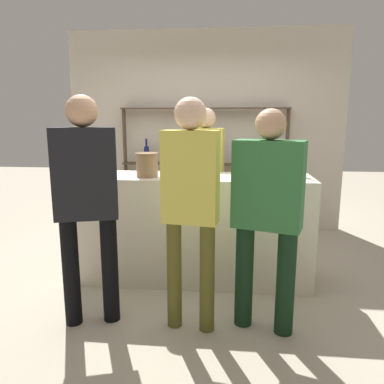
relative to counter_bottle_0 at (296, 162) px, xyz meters
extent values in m
plane|color=#B2A893|center=(-1.00, -0.12, -1.18)|extent=(16.00, 16.00, 0.00)
cube|color=beige|center=(-1.00, -0.12, -0.66)|extent=(2.29, 0.60, 1.05)
cube|color=beige|center=(-1.00, 1.78, 0.22)|extent=(3.89, 0.12, 2.80)
cylinder|color=#4C3828|center=(-2.14, 1.60, -0.31)|extent=(0.05, 0.05, 1.74)
cylinder|color=#4C3828|center=(0.15, 1.60, -0.31)|extent=(0.05, 0.05, 1.74)
cube|color=#4C3828|center=(-1.00, 1.60, 0.54)|extent=(2.33, 0.18, 0.02)
cube|color=#4C3828|center=(-1.00, 1.60, -0.23)|extent=(2.33, 0.18, 0.02)
cylinder|color=#0F1956|center=(-1.82, 1.60, -0.11)|extent=(0.07, 0.07, 0.22)
cone|color=#0F1956|center=(-1.82, 1.60, 0.02)|extent=(0.07, 0.07, 0.03)
cylinder|color=#0F1956|center=(-1.82, 1.60, 0.08)|extent=(0.03, 0.03, 0.09)
cylinder|color=gold|center=(-1.82, 1.60, 0.13)|extent=(0.03, 0.03, 0.01)
cylinder|color=silver|center=(-1.49, 1.60, -0.12)|extent=(0.07, 0.07, 0.19)
cone|color=silver|center=(-1.49, 1.60, -0.01)|extent=(0.07, 0.07, 0.03)
cylinder|color=silver|center=(-1.49, 1.60, 0.05)|extent=(0.03, 0.03, 0.09)
cylinder|color=gold|center=(-1.49, 1.60, 0.10)|extent=(0.03, 0.03, 0.01)
cylinder|color=brown|center=(-1.16, 1.60, -0.10)|extent=(0.08, 0.08, 0.23)
cone|color=brown|center=(-1.16, 1.60, 0.03)|extent=(0.08, 0.08, 0.04)
cylinder|color=brown|center=(-1.16, 1.60, 0.10)|extent=(0.03, 0.03, 0.09)
cylinder|color=black|center=(-1.16, 1.60, 0.15)|extent=(0.03, 0.03, 0.01)
cylinder|color=black|center=(-0.83, 1.60, -0.12)|extent=(0.08, 0.08, 0.19)
cone|color=black|center=(-0.83, 1.60, -0.01)|extent=(0.08, 0.08, 0.03)
cylinder|color=black|center=(-0.83, 1.60, 0.04)|extent=(0.03, 0.03, 0.08)
cylinder|color=gold|center=(-0.83, 1.60, 0.09)|extent=(0.03, 0.03, 0.01)
cylinder|color=brown|center=(-0.50, 1.60, -0.12)|extent=(0.07, 0.07, 0.19)
cone|color=brown|center=(-0.50, 1.60, -0.01)|extent=(0.07, 0.07, 0.03)
cylinder|color=brown|center=(-0.50, 1.60, 0.05)|extent=(0.03, 0.03, 0.09)
cylinder|color=gold|center=(-0.50, 1.60, 0.10)|extent=(0.03, 0.03, 0.01)
cylinder|color=black|center=(-0.17, 1.60, -0.10)|extent=(0.07, 0.07, 0.24)
cone|color=black|center=(-0.17, 1.60, 0.04)|extent=(0.07, 0.07, 0.03)
cylinder|color=black|center=(-0.17, 1.60, 0.09)|extent=(0.03, 0.03, 0.08)
cylinder|color=black|center=(-0.17, 1.60, 0.14)|extent=(0.03, 0.03, 0.01)
cylinder|color=black|center=(0.00, 0.00, -0.03)|extent=(0.08, 0.08, 0.21)
cone|color=black|center=(0.00, 0.00, 0.09)|extent=(0.08, 0.08, 0.04)
cylinder|color=black|center=(0.00, 0.00, 0.15)|extent=(0.03, 0.03, 0.08)
cylinder|color=gold|center=(0.00, 0.00, 0.20)|extent=(0.03, 0.03, 0.01)
cylinder|color=brown|center=(-1.02, -0.04, -0.01)|extent=(0.08, 0.08, 0.24)
cone|color=brown|center=(-1.02, -0.04, 0.12)|extent=(0.08, 0.08, 0.04)
cylinder|color=brown|center=(-1.02, -0.04, 0.19)|extent=(0.03, 0.03, 0.10)
cylinder|color=#232328|center=(-1.02, -0.04, 0.25)|extent=(0.03, 0.03, 0.01)
cylinder|color=#0F1956|center=(-0.36, -0.11, -0.02)|extent=(0.07, 0.07, 0.22)
cone|color=#0F1956|center=(-0.36, -0.11, 0.10)|extent=(0.07, 0.07, 0.03)
cylinder|color=#0F1956|center=(-0.36, -0.11, 0.15)|extent=(0.03, 0.03, 0.07)
cylinder|color=black|center=(-0.36, -0.11, 0.19)|extent=(0.03, 0.03, 0.01)
cylinder|color=silver|center=(-0.92, -0.23, -0.13)|extent=(0.06, 0.06, 0.00)
cylinder|color=silver|center=(-0.92, -0.23, -0.09)|extent=(0.01, 0.01, 0.08)
cone|color=silver|center=(-0.92, -0.23, -0.01)|extent=(0.07, 0.07, 0.06)
cylinder|color=#846647|center=(-1.41, -0.21, -0.02)|extent=(0.20, 0.20, 0.22)
cylinder|color=#846647|center=(-1.41, -0.21, 0.09)|extent=(0.22, 0.22, 0.01)
cylinder|color=black|center=(-0.21, -1.02, -0.78)|extent=(0.14, 0.14, 0.81)
cylinder|color=black|center=(-0.51, -0.93, -0.78)|extent=(0.14, 0.14, 0.81)
cube|color=#2D6B38|center=(-0.36, -0.97, -0.05)|extent=(0.54, 0.36, 0.64)
sphere|color=tan|center=(-0.36, -0.97, 0.38)|extent=(0.22, 0.22, 0.22)
cylinder|color=brown|center=(-0.79, -1.04, -0.76)|extent=(0.11, 0.11, 0.85)
cylinder|color=brown|center=(-1.04, -1.00, -0.76)|extent=(0.11, 0.11, 0.85)
cube|color=#D1C64C|center=(-0.92, -1.02, 0.00)|extent=(0.42, 0.23, 0.67)
sphere|color=#DBB293|center=(-0.92, -1.02, 0.45)|extent=(0.23, 0.23, 0.23)
cylinder|color=brown|center=(-1.04, 0.62, -0.77)|extent=(0.12, 0.12, 0.83)
cylinder|color=brown|center=(-0.78, 0.59, -0.77)|extent=(0.12, 0.12, 0.83)
cube|color=#D1C64C|center=(-0.91, 0.60, -0.02)|extent=(0.43, 0.23, 0.66)
sphere|color=#DBB293|center=(-0.91, 0.60, 0.42)|extent=(0.22, 0.22, 0.22)
cylinder|color=black|center=(-1.56, -0.97, -0.75)|extent=(0.13, 0.13, 0.86)
cylinder|color=black|center=(-1.85, -1.05, -0.75)|extent=(0.13, 0.13, 0.86)
cube|color=black|center=(-1.70, -1.01, 0.01)|extent=(0.50, 0.32, 0.68)
sphere|color=tan|center=(-1.70, -1.01, 0.47)|extent=(0.23, 0.23, 0.23)
camera|label=1|loc=(-0.64, -3.66, 0.43)|focal=35.00mm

